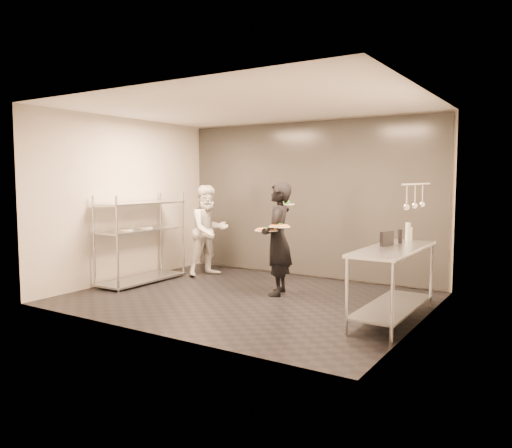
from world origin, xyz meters
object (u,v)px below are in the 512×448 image
Objects in this scene: pass_rack at (141,237)px; salad_plate at (286,203)px; waiter at (278,239)px; pizza_plate_near at (266,230)px; bottle_clear at (410,234)px; bottle_dark at (400,236)px; bottle_green at (408,231)px; chef at (209,231)px; prep_counter at (393,271)px; pos_monitor at (387,238)px; pizza_plate_far at (279,226)px.

pass_rack reaches higher than salad_plate.
waiter is 0.26m from pizza_plate_near.
bottle_clear is 0.97× the size of bottle_dark.
bottle_green is at bearing 0.28° from salad_plate.
waiter is 1.04× the size of chef.
chef is 6.64× the size of bottle_green.
prep_counter is at bearing -21.69° from salad_plate.
pass_rack is at bearing -169.60° from bottle_green.
waiter is 1.87m from bottle_dark.
bottle_clear reaches higher than prep_counter.
chef is at bearing 154.27° from pizza_plate_near.
prep_counter is 6.71× the size of salad_plate.
bottle_green is (4.28, 0.79, 0.28)m from pass_rack.
bottle_green is at bearing 10.40° from pass_rack.
chef is 8.68× the size of bottle_dark.
chef is at bearing 175.09° from bottle_green.
pos_monitor is at bearing -4.98° from pizza_plate_near.
pass_rack reaches higher than prep_counter.
pizza_plate_far reaches higher than pos_monitor.
chef is 5.22× the size of pizza_plate_far.
bottle_green is at bearing 18.56° from pizza_plate_far.
waiter reaches higher than bottle_dark.
chef is (-1.83, 0.65, -0.03)m from waiter.
bottle_clear is (1.88, 0.35, 0.16)m from waiter.
pass_rack is at bearing -174.86° from bottle_dark.
salad_plate is at bearing 167.76° from waiter.
salad_plate is at bearing 172.72° from pos_monitor.
chef reaches higher than bottle_clear.
chef reaches higher than prep_counter.
waiter is at bearing -169.36° from bottle_clear.
pos_monitor is 0.69m from bottle_green.
pos_monitor is at bearing 1.41° from pass_rack.
waiter is at bearing -178.00° from pos_monitor.
bottle_green is at bearing 14.91° from pizza_plate_near.
pos_monitor is 1.35× the size of bottle_dark.
pos_monitor is (1.83, -0.67, -0.37)m from salad_plate.
bottle_dark is at bearing 3.47° from pizza_plate_near.
bottle_dark is (1.87, -0.06, 0.16)m from waiter.
waiter is at bearing 166.81° from prep_counter.
pizza_plate_far is (1.99, -0.89, 0.26)m from chef.
bottle_green is (1.86, 0.34, 0.19)m from waiter.
bottle_dark is (1.71, 0.17, -0.06)m from pizza_plate_far.
bottle_dark is at bearing 5.67° from pizza_plate_far.
pos_monitor reaches higher than pizza_plate_near.
pass_rack is 4.22m from pos_monitor.
pos_monitor is at bearing -96.12° from bottle_green.
chef is 6.13× the size of salad_plate.
bottle_green is (0.07, 0.68, 0.03)m from pos_monitor.
pizza_plate_far is at bearing 14.35° from waiter.
pizza_plate_far is 1.23× the size of pos_monitor.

